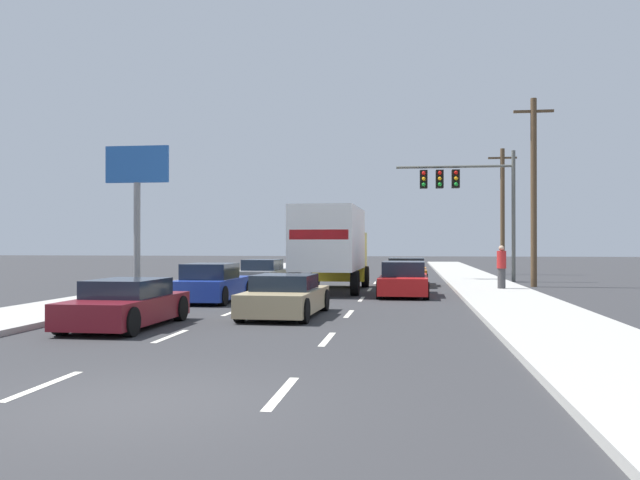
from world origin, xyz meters
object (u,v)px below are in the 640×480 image
car_blue (212,284)px  pedestrian_near_corner (501,267)px  car_red (404,280)px  box_truck (332,244)px  car_orange (407,273)px  car_gray (263,274)px  traffic_signal_mast (459,187)px  car_maroon (126,305)px  utility_pole_far (503,209)px  car_tan (285,297)px  utility_pole_mid (534,190)px  roadside_billboard (137,186)px

car_blue → pedestrian_near_corner: bearing=30.1°
car_red → box_truck: bearing=149.7°
car_blue → car_orange: 11.65m
car_gray → traffic_signal_mast: (9.37, 5.27, 4.41)m
car_maroon → car_orange: (6.58, 16.58, 0.05)m
box_truck → utility_pole_far: 18.90m
car_tan → pedestrian_near_corner: pedestrian_near_corner is taller
car_orange → utility_pole_mid: (5.79, -0.16, 3.89)m
traffic_signal_mast → pedestrian_near_corner: bearing=-81.1°
roadside_billboard → car_tan: bearing=-55.6°
box_truck → car_tan: 9.46m
car_red → utility_pole_mid: size_ratio=0.54×
car_orange → utility_pole_mid: utility_pole_mid is taller
car_orange → utility_pole_far: bearing=63.3°
car_blue → car_tan: size_ratio=0.98×
car_maroon → car_red: (6.49, 10.47, 0.06)m
car_gray → box_truck: size_ratio=0.63×
car_tan → utility_pole_far: 27.63m
roadside_billboard → utility_pole_mid: bearing=-8.5°
car_gray → car_tan: size_ratio=1.09×
utility_pole_far → utility_pole_mid: bearing=-91.3°
car_maroon → utility_pole_mid: size_ratio=0.47×
traffic_signal_mast → utility_pole_far: size_ratio=0.85×
roadside_billboard → box_truck: bearing=-32.1°
pedestrian_near_corner → utility_pole_mid: bearing=60.6°
car_tan → car_blue: bearing=129.0°
car_orange → utility_pole_far: 13.95m
box_truck → car_orange: 5.52m
car_maroon → car_orange: size_ratio=0.91×
roadside_billboard → car_red: bearing=-31.7°
car_maroon → utility_pole_mid: 20.93m
car_gray → car_tan: 12.75m
utility_pole_mid → roadside_billboard: 20.66m
car_blue → utility_pole_mid: 16.05m
car_maroon → pedestrian_near_corner: (10.48, 13.04, 0.49)m
utility_pole_far → roadside_billboard: 22.65m
utility_pole_far → car_maroon: bearing=-113.8°
car_red → traffic_signal_mast: size_ratio=0.68×
car_orange → car_red: same height
car_maroon → car_gray: bearing=90.2°
car_orange → utility_pole_far: utility_pole_far is taller
traffic_signal_mast → utility_pole_mid: (3.06, -4.02, -0.50)m
car_tan → car_orange: bearing=76.6°
utility_pole_far → roadside_billboard: (-20.69, -9.16, 0.95)m
car_orange → pedestrian_near_corner: 5.28m
utility_pole_far → car_tan: bearing=-109.9°
box_truck → traffic_signal_mast: 10.50m
traffic_signal_mast → utility_pole_far: bearing=67.9°
car_blue → box_truck: bearing=56.0°
car_gray → car_maroon: bearing=-89.8°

